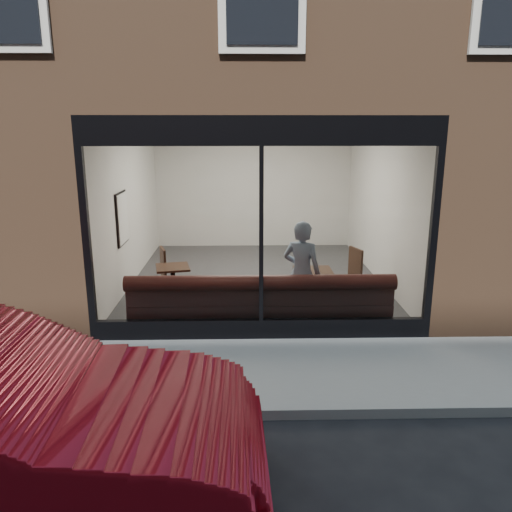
{
  "coord_description": "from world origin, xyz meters",
  "views": [
    {
      "loc": [
        -0.24,
        -4.82,
        3.04
      ],
      "look_at": [
        -0.07,
        2.4,
        1.18
      ],
      "focal_mm": 35.0,
      "sensor_mm": 36.0,
      "label": 1
    }
  ],
  "objects_px": {
    "cafe_chair_left": "(154,287)",
    "person": "(302,273)",
    "cafe_chair_right": "(345,287)",
    "cafe_table_left": "(173,267)",
    "cafe_table_right": "(313,272)",
    "banquette": "(260,314)"
  },
  "relations": [
    {
      "from": "cafe_table_left",
      "to": "cafe_chair_left",
      "type": "distance_m",
      "value": 0.81
    },
    {
      "from": "person",
      "to": "cafe_table_right",
      "type": "bearing_deg",
      "value": -98.92
    },
    {
      "from": "cafe_chair_left",
      "to": "cafe_table_left",
      "type": "bearing_deg",
      "value": 113.0
    },
    {
      "from": "cafe_chair_left",
      "to": "cafe_chair_right",
      "type": "xyz_separation_m",
      "value": [
        3.47,
        -0.09,
        0.0
      ]
    },
    {
      "from": "banquette",
      "to": "cafe_chair_right",
      "type": "bearing_deg",
      "value": 38.92
    },
    {
      "from": "cafe_table_left",
      "to": "cafe_chair_left",
      "type": "relative_size",
      "value": 1.3
    },
    {
      "from": "person",
      "to": "cafe_table_right",
      "type": "xyz_separation_m",
      "value": [
        0.24,
        0.37,
        -0.09
      ]
    },
    {
      "from": "person",
      "to": "cafe_chair_right",
      "type": "xyz_separation_m",
      "value": [
        0.92,
        1.06,
        -0.59
      ]
    },
    {
      "from": "cafe_chair_left",
      "to": "person",
      "type": "bearing_deg",
      "value": 136.73
    },
    {
      "from": "banquette",
      "to": "cafe_table_right",
      "type": "bearing_deg",
      "value": 33.22
    },
    {
      "from": "person",
      "to": "cafe_chair_right",
      "type": "height_order",
      "value": "person"
    },
    {
      "from": "cafe_table_left",
      "to": "cafe_chair_right",
      "type": "xyz_separation_m",
      "value": [
        3.04,
        0.38,
        -0.5
      ]
    },
    {
      "from": "cafe_table_right",
      "to": "cafe_chair_left",
      "type": "distance_m",
      "value": 2.93
    },
    {
      "from": "person",
      "to": "cafe_chair_left",
      "type": "distance_m",
      "value": 2.86
    },
    {
      "from": "person",
      "to": "cafe_chair_right",
      "type": "distance_m",
      "value": 1.53
    },
    {
      "from": "cafe_table_left",
      "to": "cafe_table_right",
      "type": "height_order",
      "value": "cafe_table_right"
    },
    {
      "from": "cafe_table_right",
      "to": "cafe_table_left",
      "type": "bearing_deg",
      "value": 172.5
    },
    {
      "from": "cafe_table_right",
      "to": "cafe_chair_left",
      "type": "height_order",
      "value": "cafe_table_right"
    },
    {
      "from": "cafe_chair_left",
      "to": "cafe_chair_right",
      "type": "distance_m",
      "value": 3.47
    },
    {
      "from": "banquette",
      "to": "cafe_table_right",
      "type": "relative_size",
      "value": 6.47
    },
    {
      "from": "cafe_table_left",
      "to": "cafe_chair_right",
      "type": "relative_size",
      "value": 1.31
    },
    {
      "from": "banquette",
      "to": "cafe_chair_left",
      "type": "distance_m",
      "value": 2.33
    }
  ]
}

